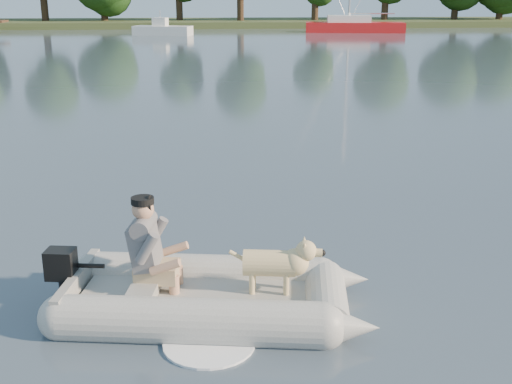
{
  "coord_description": "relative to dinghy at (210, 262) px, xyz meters",
  "views": [
    {
      "loc": [
        -0.44,
        -6.35,
        3.41
      ],
      "look_at": [
        0.29,
        2.11,
        0.75
      ],
      "focal_mm": 45.0,
      "sensor_mm": 36.0,
      "label": 1
    }
  ],
  "objects": [
    {
      "name": "man",
      "position": [
        -0.69,
        0.16,
        0.19
      ],
      "size": [
        0.81,
        0.73,
        1.08
      ],
      "primitive_type": null,
      "rotation": [
        0.0,
        0.0,
        -0.15
      ],
      "color": "slate",
      "rests_on": "dinghy"
    },
    {
      "name": "dinghy",
      "position": [
        0.0,
        0.0,
        0.0
      ],
      "size": [
        5.09,
        3.87,
        1.39
      ],
      "primitive_type": null,
      "rotation": [
        0.0,
        0.0,
        -0.15
      ],
      "color": "#969792",
      "rests_on": "water"
    },
    {
      "name": "water",
      "position": [
        0.39,
        -0.12,
        -0.6
      ],
      "size": [
        160.0,
        160.0,
        0.0
      ],
      "primitive_type": "plane",
      "color": "slate",
      "rests_on": "ground"
    },
    {
      "name": "dog",
      "position": [
        0.65,
        -0.05,
        -0.07
      ],
      "size": [
        0.98,
        0.47,
        0.62
      ],
      "primitive_type": null,
      "rotation": [
        0.0,
        0.0,
        -0.15
      ],
      "color": "tan",
      "rests_on": "dinghy"
    },
    {
      "name": "sailboat",
      "position": [
        13.32,
        50.04,
        -0.09
      ],
      "size": [
        8.74,
        3.78,
        11.62
      ],
      "rotation": [
        0.0,
        0.0,
        -0.15
      ],
      "color": "red",
      "rests_on": "water"
    },
    {
      "name": "outboard_motor",
      "position": [
        -1.65,
        0.25,
        -0.28
      ],
      "size": [
        0.46,
        0.35,
        0.79
      ],
      "primitive_type": null,
      "rotation": [
        0.0,
        0.0,
        -0.15
      ],
      "color": "black",
      "rests_on": "dinghy"
    },
    {
      "name": "shore_bank",
      "position": [
        0.39,
        61.88,
        -0.35
      ],
      "size": [
        160.0,
        12.0,
        0.7
      ],
      "primitive_type": "cube",
      "color": "#47512D",
      "rests_on": "water"
    },
    {
      "name": "motorboat",
      "position": [
        -3.01,
        47.37,
        0.33
      ],
      "size": [
        5.14,
        3.1,
        2.04
      ],
      "primitive_type": null,
      "rotation": [
        0.0,
        0.0,
        -0.28
      ],
      "color": "white",
      "rests_on": "water"
    }
  ]
}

